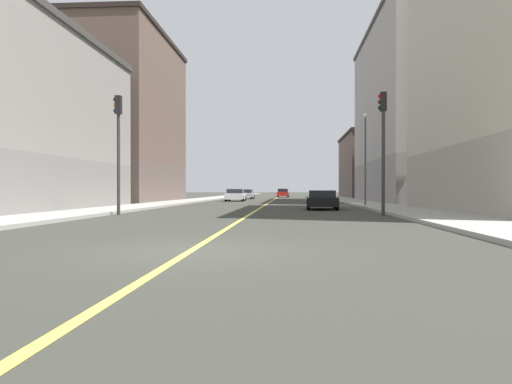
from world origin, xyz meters
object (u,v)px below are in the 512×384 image
object	(u,v)px
building_right_midblock	(114,119)
car_silver	(246,194)
street_lamp_left_near	(365,149)
car_white	(236,195)
traffic_light_right_near	(118,138)
building_left_mid	(423,113)
building_left_far	(380,166)
traffic_light_left_near	(383,136)
car_red	(283,193)
car_black	(322,200)

from	to	relation	value
building_right_midblock	car_silver	bearing A→B (deg)	56.48
building_right_midblock	street_lamp_left_near	bearing A→B (deg)	-26.87
car_white	traffic_light_right_near	bearing A→B (deg)	-95.14
building_left_mid	building_right_midblock	size ratio (longest dim) A/B	1.37
building_left_mid	building_left_far	size ratio (longest dim) A/B	1.34
traffic_light_left_near	car_red	bearing A→B (deg)	95.72
car_silver	car_white	bearing A→B (deg)	-89.93
building_right_midblock	traffic_light_right_near	size ratio (longest dim) A/B	3.04
building_left_mid	traffic_light_left_near	size ratio (longest dim) A/B	4.16
building_left_mid	traffic_light_right_near	world-z (taller)	building_left_mid
building_right_midblock	traffic_light_left_near	distance (m)	32.42
building_left_mid	street_lamp_left_near	xyz separation A→B (m)	(-7.91, -14.52, -4.70)
building_left_mid	traffic_light_right_near	distance (m)	34.80
traffic_light_left_near	traffic_light_right_near	bearing A→B (deg)	180.00
car_red	car_white	xyz separation A→B (m)	(-4.69, -26.74, -0.03)
car_black	street_lamp_left_near	bearing A→B (deg)	53.35
car_red	car_silver	xyz separation A→B (m)	(-4.70, -14.35, -0.04)
building_left_mid	car_red	world-z (taller)	building_left_mid
car_silver	car_white	world-z (taller)	car_white
street_lamp_left_near	building_left_far	bearing A→B (deg)	78.28
building_left_mid	building_left_far	xyz separation A→B (m)	(-0.00, 23.61, -4.18)
building_left_far	traffic_light_left_near	size ratio (longest dim) A/B	3.10
car_black	traffic_light_left_near	bearing A→B (deg)	-72.82
building_right_midblock	car_red	size ratio (longest dim) A/B	4.00
traffic_light_right_near	car_white	bearing A→B (deg)	84.86
building_left_mid	car_white	world-z (taller)	building_left_mid
building_left_far	car_silver	bearing A→B (deg)	-154.04
car_silver	car_black	bearing A→B (deg)	-76.69
street_lamp_left_near	car_red	distance (m)	43.78
building_left_far	traffic_light_right_near	world-z (taller)	building_left_far
building_left_mid	street_lamp_left_near	world-z (taller)	building_left_mid
building_left_far	street_lamp_left_near	bearing A→B (deg)	-101.72
car_black	car_white	xyz separation A→B (m)	(-7.87, 20.94, 0.04)
building_left_far	car_silver	world-z (taller)	building_left_far
street_lamp_left_near	car_red	xyz separation A→B (m)	(-6.56, 43.14, -3.53)
car_silver	car_white	distance (m)	12.39
traffic_light_right_near	street_lamp_left_near	bearing A→B (deg)	41.40
building_right_midblock	car_black	distance (m)	26.24
traffic_light_left_near	car_silver	distance (m)	42.36
traffic_light_right_near	car_white	world-z (taller)	traffic_light_right_near
traffic_light_left_near	car_black	xyz separation A→B (m)	(-2.36, 7.64, -3.21)
building_right_midblock	car_red	xyz separation A→B (m)	(16.15, 31.64, -7.50)
traffic_light_left_near	traffic_light_right_near	world-z (taller)	traffic_light_right_near
building_right_midblock	street_lamp_left_near	xyz separation A→B (m)	(22.71, -11.51, -3.97)
building_left_far	street_lamp_left_near	size ratio (longest dim) A/B	2.75
car_black	car_silver	distance (m)	34.26
building_right_midblock	car_silver	distance (m)	22.06
building_left_mid	street_lamp_left_near	size ratio (longest dim) A/B	3.69
street_lamp_left_near	car_black	world-z (taller)	street_lamp_left_near
car_silver	traffic_light_left_near	bearing A→B (deg)	-75.96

